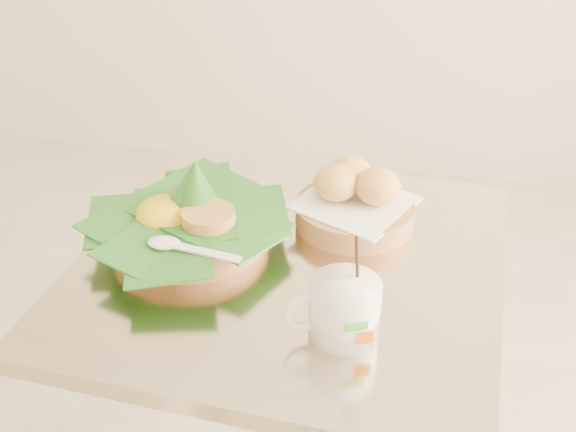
% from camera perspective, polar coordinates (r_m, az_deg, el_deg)
% --- Properties ---
extents(cafe_table, '(0.75, 0.75, 0.75)m').
position_cam_1_polar(cafe_table, '(1.36, 0.18, -11.06)').
color(cafe_table, gray).
rests_on(cafe_table, floor).
extents(rice_basket, '(0.34, 0.34, 0.17)m').
position_cam_1_polar(rice_basket, '(1.26, -7.88, -0.06)').
color(rice_basket, '#B37A4C').
rests_on(rice_basket, cafe_table).
extents(bread_basket, '(0.24, 0.24, 0.11)m').
position_cam_1_polar(bread_basket, '(1.30, 5.28, 1.20)').
color(bread_basket, '#B37A4C').
rests_on(bread_basket, cafe_table).
extents(coffee_mug, '(0.14, 0.11, 0.18)m').
position_cam_1_polar(coffee_mug, '(1.04, 4.35, -7.24)').
color(coffee_mug, white).
rests_on(coffee_mug, cafe_table).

